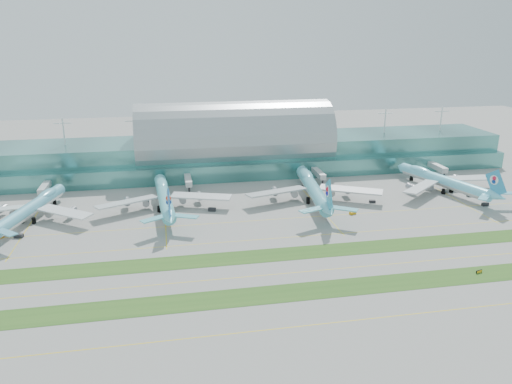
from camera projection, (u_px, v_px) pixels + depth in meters
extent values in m
plane|color=gray|center=(282.00, 257.00, 195.14)|extent=(700.00, 700.00, 0.00)
cube|color=#3D7A75|center=(234.00, 154.00, 313.50)|extent=(340.00, 42.00, 20.00)
cube|color=#3D7A75|center=(240.00, 172.00, 292.63)|extent=(340.00, 8.00, 10.00)
ellipsoid|color=#9EA5A8|center=(234.00, 139.00, 310.41)|extent=(340.00, 46.20, 16.17)
cylinder|color=white|center=(234.00, 126.00, 307.93)|extent=(0.80, 0.80, 16.00)
cube|color=#B2B7B7|center=(45.00, 187.00, 263.53)|extent=(3.50, 22.00, 3.00)
cylinder|color=black|center=(42.00, 199.00, 255.27)|extent=(1.00, 1.00, 4.00)
cube|color=#B2B7B7|center=(188.00, 179.00, 276.74)|extent=(3.50, 22.00, 3.00)
cylinder|color=black|center=(189.00, 191.00, 268.48)|extent=(1.00, 1.00, 4.00)
cube|color=#B2B7B7|center=(318.00, 172.00, 289.95)|extent=(3.50, 22.00, 3.00)
cylinder|color=black|center=(323.00, 183.00, 281.69)|extent=(1.00, 1.00, 4.00)
cube|color=#B2B7B7|center=(436.00, 166.00, 303.15)|extent=(3.50, 22.00, 3.00)
cylinder|color=black|center=(444.00, 176.00, 294.89)|extent=(1.00, 1.00, 4.00)
cube|color=#2D591E|center=(301.00, 292.00, 168.96)|extent=(420.00, 12.00, 0.08)
cube|color=#2D591E|center=(281.00, 254.00, 196.99)|extent=(420.00, 12.00, 0.08)
cube|color=yellow|center=(319.00, 324.00, 150.29)|extent=(420.00, 0.35, 0.01)
cube|color=yellow|center=(291.00, 273.00, 182.06)|extent=(420.00, 0.35, 0.01)
cube|color=yellow|center=(272.00, 239.00, 211.95)|extent=(420.00, 0.35, 0.01)
cube|color=yellow|center=(262.00, 220.00, 232.51)|extent=(420.00, 0.35, 0.01)
cylinder|color=#5AAFC7|center=(31.00, 209.00, 230.48)|extent=(21.33, 58.38, 5.89)
ellipsoid|color=#5AAFC7|center=(47.00, 194.00, 245.61)|extent=(10.15, 18.76, 4.20)
cone|color=#5AAFC7|center=(62.00, 188.00, 260.56)|extent=(6.94, 6.15, 5.89)
cylinder|color=gray|center=(9.00, 210.00, 235.28)|extent=(4.50, 5.90, 3.23)
cube|color=white|center=(65.00, 212.00, 227.46)|extent=(27.00, 23.00, 1.16)
cylinder|color=gray|center=(61.00, 212.00, 233.27)|extent=(4.50, 5.90, 3.23)
cylinder|color=black|center=(54.00, 202.00, 253.05)|extent=(1.71, 1.71, 2.85)
cylinder|color=black|center=(22.00, 220.00, 228.45)|extent=(1.71, 1.71, 2.85)
cylinder|color=black|center=(34.00, 221.00, 228.01)|extent=(1.71, 1.71, 2.85)
cylinder|color=#5FC7D3|center=(164.00, 197.00, 245.54)|extent=(9.87, 62.19, 6.19)
ellipsoid|color=#5FC7D3|center=(162.00, 184.00, 261.01)|extent=(7.00, 19.15, 4.41)
cone|color=#5FC7D3|center=(160.00, 178.00, 276.31)|extent=(6.48, 5.35, 6.19)
cone|color=#5FC7D3|center=(170.00, 220.00, 212.93)|extent=(6.41, 9.33, 5.88)
cube|color=silver|center=(127.00, 202.00, 239.66)|extent=(30.30, 19.66, 1.22)
cylinder|color=gray|center=(136.00, 202.00, 246.33)|extent=(3.72, 5.69, 3.40)
cube|color=silver|center=(201.00, 196.00, 247.99)|extent=(30.80, 16.68, 1.22)
cylinder|color=gray|center=(191.00, 198.00, 252.57)|extent=(3.72, 5.69, 3.40)
cube|color=#2F7FD3|center=(169.00, 204.00, 212.82)|extent=(1.38, 13.14, 14.40)
cylinder|color=silver|center=(169.00, 200.00, 213.28)|extent=(1.18, 4.84, 4.79)
cylinder|color=black|center=(162.00, 192.00, 268.67)|extent=(1.80, 1.80, 3.00)
cylinder|color=black|center=(159.00, 209.00, 242.59)|extent=(1.80, 1.80, 3.00)
cylinder|color=black|center=(172.00, 208.00, 243.98)|extent=(1.80, 1.80, 3.00)
cylinder|color=#5AB7C6|center=(313.00, 189.00, 257.04)|extent=(13.50, 66.73, 6.64)
ellipsoid|color=#5AB7C6|center=(307.00, 175.00, 274.10)|extent=(8.37, 20.73, 4.73)
cone|color=#5AB7C6|center=(301.00, 170.00, 290.94)|extent=(7.16, 6.02, 6.64)
cone|color=#5AB7C6|center=(329.00, 211.00, 221.13)|extent=(7.27, 10.24, 6.31)
cube|color=silver|center=(276.00, 192.00, 253.64)|extent=(33.11, 16.63, 1.31)
cylinder|color=gray|center=(284.00, 192.00, 260.19)|extent=(4.23, 6.24, 3.64)
cube|color=silver|center=(351.00, 190.00, 256.65)|extent=(32.16, 22.19, 1.31)
cylinder|color=gray|center=(339.00, 191.00, 262.45)|extent=(4.23, 6.24, 3.64)
cube|color=#2CA3C7|center=(329.00, 195.00, 221.06)|extent=(2.10, 14.07, 15.44)
cylinder|color=white|center=(329.00, 191.00, 221.58)|extent=(1.49, 5.21, 5.14)
cylinder|color=black|center=(304.00, 183.00, 282.48)|extent=(1.93, 1.93, 3.21)
cylinder|color=black|center=(308.00, 201.00, 254.26)|extent=(1.93, 1.93, 3.21)
cylinder|color=black|center=(321.00, 200.00, 254.76)|extent=(1.93, 1.93, 3.21)
cylinder|color=#6AD1E9|center=(443.00, 181.00, 272.38)|extent=(23.19, 60.08, 6.09)
ellipsoid|color=#6AD1E9|center=(420.00, 170.00, 286.27)|extent=(10.82, 19.39, 4.34)
cone|color=#6AD1E9|center=(401.00, 167.00, 300.10)|extent=(7.23, 6.44, 6.09)
cone|color=#6AD1E9|center=(497.00, 196.00, 242.97)|extent=(8.06, 10.12, 5.78)
cube|color=silver|center=(421.00, 187.00, 263.15)|extent=(27.64, 24.14, 1.20)
cylinder|color=#94969D|center=(420.00, 187.00, 270.20)|extent=(4.74, 6.13, 3.34)
cube|color=silver|center=(468.00, 178.00, 278.53)|extent=(30.02, 10.15, 1.20)
cylinder|color=#94969D|center=(455.00, 180.00, 281.73)|extent=(4.74, 6.13, 3.34)
cube|color=#2B8FC1|center=(496.00, 183.00, 242.71)|extent=(4.24, 12.54, 14.15)
cylinder|color=white|center=(495.00, 180.00, 243.08)|extent=(2.19, 4.77, 4.71)
cylinder|color=black|center=(411.00, 178.00, 293.33)|extent=(1.77, 1.77, 2.95)
cylinder|color=black|center=(443.00, 191.00, 269.18)|extent=(1.77, 1.77, 2.95)
cylinder|color=black|center=(451.00, 190.00, 271.74)|extent=(1.77, 1.77, 2.95)
cube|color=black|center=(19.00, 236.00, 212.70)|extent=(3.97, 2.55, 1.53)
cube|color=black|center=(163.00, 216.00, 235.62)|extent=(3.32, 2.65, 1.29)
cube|color=black|center=(212.00, 209.00, 243.84)|extent=(4.03, 2.85, 1.65)
cube|color=orange|center=(353.00, 213.00, 239.84)|extent=(3.33, 2.62, 1.30)
cube|color=black|center=(372.00, 201.00, 256.01)|extent=(3.47, 2.38, 1.27)
cube|color=black|center=(485.00, 204.00, 251.23)|extent=(3.82, 2.10, 1.62)
cube|color=black|center=(471.00, 195.00, 265.53)|extent=(3.98, 1.93, 1.45)
cube|color=black|center=(479.00, 271.00, 181.78)|extent=(2.79, 1.00, 1.19)
cube|color=yellow|center=(479.00, 272.00, 181.62)|extent=(2.31, 0.67, 0.87)
cylinder|color=black|center=(477.00, 273.00, 181.48)|extent=(0.13, 0.13, 0.54)
cylinder|color=black|center=(481.00, 272.00, 182.29)|extent=(0.13, 0.13, 0.54)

